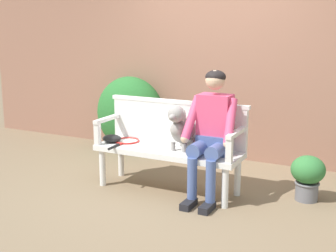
{
  "coord_description": "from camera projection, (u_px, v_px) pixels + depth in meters",
  "views": [
    {
      "loc": [
        2.2,
        -4.36,
        1.81
      ],
      "look_at": [
        0.0,
        0.0,
        0.73
      ],
      "focal_mm": 49.66,
      "sensor_mm": 36.0,
      "label": 1
    }
  ],
  "objects": [
    {
      "name": "bench_armrest_right_end",
      "position": [
        234.0,
        140.0,
        4.59
      ],
      "size": [
        0.06,
        0.51,
        0.28
      ],
      "color": "white",
      "rests_on": "garden_bench"
    },
    {
      "name": "dog_on_bench",
      "position": [
        181.0,
        127.0,
        4.94
      ],
      "size": [
        0.24,
        0.51,
        0.5
      ],
      "color": "gray",
      "rests_on": "garden_bench"
    },
    {
      "name": "potted_plant",
      "position": [
        308.0,
        175.0,
        4.8
      ],
      "size": [
        0.35,
        0.35,
        0.48
      ],
      "color": "slate",
      "rests_on": "ground"
    },
    {
      "name": "garden_bench",
      "position": [
        168.0,
        154.0,
        5.07
      ],
      "size": [
        1.63,
        0.51,
        0.48
      ],
      "color": "white",
      "rests_on": "ground"
    },
    {
      "name": "brick_garden_fence",
      "position": [
        222.0,
        73.0,
        6.34
      ],
      "size": [
        8.0,
        0.3,
        2.29
      ],
      "primitive_type": "cube",
      "color": "#936651",
      "rests_on": "ground"
    },
    {
      "name": "ground_plane",
      "position": [
        168.0,
        190.0,
        5.16
      ],
      "size": [
        40.0,
        40.0,
        0.0
      ],
      "primitive_type": "plane",
      "color": "#7A664C"
    },
    {
      "name": "tennis_racket",
      "position": [
        126.0,
        141.0,
        5.32
      ],
      "size": [
        0.31,
        0.57,
        0.03
      ],
      "color": "red",
      "rests_on": "garden_bench"
    },
    {
      "name": "bench_backrest",
      "position": [
        177.0,
        122.0,
        5.19
      ],
      "size": [
        1.67,
        0.06,
        0.5
      ],
      "color": "white",
      "rests_on": "garden_bench"
    },
    {
      "name": "person_seated",
      "position": [
        212.0,
        130.0,
        4.76
      ],
      "size": [
        0.56,
        0.66,
        1.35
      ],
      "color": "black",
      "rests_on": "ground"
    },
    {
      "name": "hedge_bush_far_right",
      "position": [
        130.0,
        114.0,
        6.69
      ],
      "size": [
        1.04,
        0.71,
        1.07
      ],
      "primitive_type": "ellipsoid",
      "color": "#286B2D",
      "rests_on": "ground"
    },
    {
      "name": "bench_armrest_left_end",
      "position": [
        104.0,
        125.0,
        5.27
      ],
      "size": [
        0.06,
        0.51,
        0.28
      ],
      "color": "white",
      "rests_on": "garden_bench"
    },
    {
      "name": "baseball_glove",
      "position": [
        112.0,
        138.0,
        5.3
      ],
      "size": [
        0.25,
        0.22,
        0.09
      ],
      "primitive_type": "ellipsoid",
      "rotation": [
        0.0,
        0.0,
        0.24
      ],
      "color": "black",
      "rests_on": "garden_bench"
    }
  ]
}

